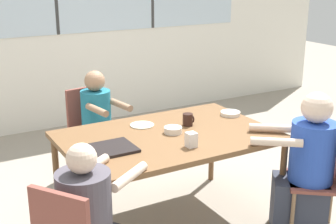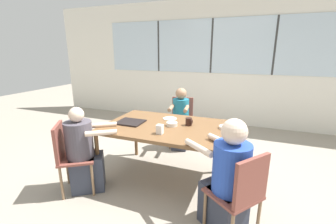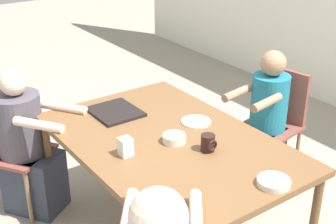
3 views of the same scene
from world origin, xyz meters
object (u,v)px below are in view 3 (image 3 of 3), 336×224
at_px(person_man_blue_shirt, 265,124).
at_px(milk_carton_small, 126,147).
at_px(chair_for_man_blue_shirt, 277,114).
at_px(bowl_cereal, 174,138).
at_px(person_man_teal_shirt, 27,151).
at_px(bowl_white_shallow, 274,182).
at_px(chair_for_man_teal_shirt, 6,141).
at_px(coffee_mug, 208,143).

height_order(person_man_blue_shirt, milk_carton_small, person_man_blue_shirt).
xyz_separation_m(chair_for_man_blue_shirt, bowl_cereal, (0.25, -1.19, 0.26)).
relative_size(person_man_teal_shirt, bowl_cereal, 7.60).
bearing_deg(person_man_teal_shirt, bowl_white_shallow, 81.02).
xyz_separation_m(person_man_teal_shirt, bowl_cereal, (0.91, 0.60, 0.31)).
xyz_separation_m(person_man_blue_shirt, milk_carton_small, (0.19, -1.34, 0.32)).
height_order(milk_carton_small, bowl_cereal, milk_carton_small).
distance_m(chair_for_man_blue_shirt, bowl_cereal, 1.24).
relative_size(chair_for_man_teal_shirt, person_man_blue_shirt, 0.81).
xyz_separation_m(milk_carton_small, bowl_white_shallow, (0.69, 0.45, -0.04)).
xyz_separation_m(person_man_teal_shirt, coffee_mug, (1.11, 0.69, 0.33)).
distance_m(person_man_blue_shirt, milk_carton_small, 1.39).
height_order(chair_for_man_blue_shirt, person_man_blue_shirt, person_man_blue_shirt).
bearing_deg(bowl_cereal, chair_for_man_blue_shirt, 101.69).
relative_size(coffee_mug, bowl_cereal, 0.71).
relative_size(coffee_mug, bowl_white_shallow, 0.58).
bearing_deg(milk_carton_small, bowl_cereal, 84.01).
height_order(milk_carton_small, bowl_white_shallow, milk_carton_small).
xyz_separation_m(chair_for_man_blue_shirt, person_man_blue_shirt, (0.03, -0.16, -0.03)).
xyz_separation_m(coffee_mug, bowl_white_shallow, (0.46, 0.05, -0.03)).
xyz_separation_m(person_man_teal_shirt, milk_carton_small, (0.88, 0.28, 0.34)).
xyz_separation_m(chair_for_man_blue_shirt, chair_for_man_teal_shirt, (-0.81, -1.88, 0.00)).
bearing_deg(person_man_teal_shirt, chair_for_man_teal_shirt, -90.00).
bearing_deg(person_man_blue_shirt, person_man_teal_shirt, 57.51).
bearing_deg(chair_for_man_teal_shirt, person_man_teal_shirt, 90.00).
relative_size(person_man_teal_shirt, bowl_white_shallow, 6.24).
height_order(chair_for_man_blue_shirt, bowl_cereal, chair_for_man_blue_shirt).
distance_m(chair_for_man_blue_shirt, milk_carton_small, 1.54).
bearing_deg(milk_carton_small, coffee_mug, 60.92).
xyz_separation_m(person_man_blue_shirt, coffee_mug, (0.41, -0.93, 0.32)).
height_order(coffee_mug, milk_carton_small, milk_carton_small).
bearing_deg(person_man_blue_shirt, chair_for_man_teal_shirt, 54.77).
bearing_deg(bowl_cereal, bowl_white_shallow, 12.23).
distance_m(chair_for_man_teal_shirt, person_man_teal_shirt, 0.18).
height_order(bowl_white_shallow, bowl_cereal, bowl_cereal).
bearing_deg(person_man_blue_shirt, bowl_cereal, 92.78).
relative_size(person_man_teal_shirt, coffee_mug, 10.70).
distance_m(chair_for_man_teal_shirt, bowl_cereal, 1.29).
bearing_deg(bowl_white_shallow, person_man_blue_shirt, 134.69).
bearing_deg(bowl_cereal, milk_carton_small, -95.99).
xyz_separation_m(person_man_blue_shirt, bowl_cereal, (0.22, -1.03, 0.29)).
xyz_separation_m(chair_for_man_teal_shirt, bowl_white_shallow, (1.71, 0.83, 0.26)).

